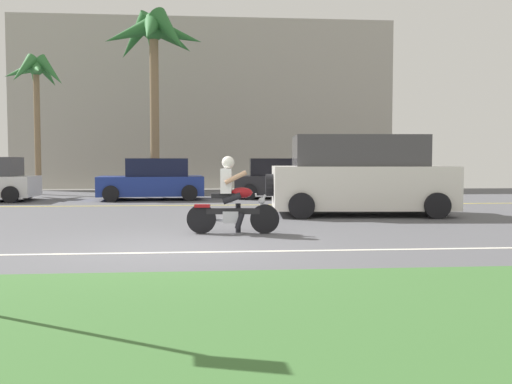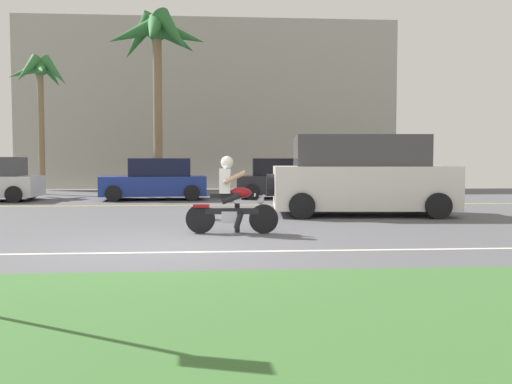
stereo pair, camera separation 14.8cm
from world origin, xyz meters
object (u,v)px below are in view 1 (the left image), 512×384
(motorcyclist, at_px, (232,201))
(palm_tree_2, at_px, (155,41))
(palm_tree_0, at_px, (36,78))
(parked_car_1, at_px, (153,180))
(parked_car_2, at_px, (285,180))
(suv_nearby, at_px, (360,177))

(motorcyclist, height_order, palm_tree_2, palm_tree_2)
(motorcyclist, bearing_deg, palm_tree_0, 119.80)
(parked_car_1, distance_m, palm_tree_0, 7.30)
(parked_car_2, distance_m, palm_tree_2, 8.05)
(parked_car_2, bearing_deg, palm_tree_0, 162.70)
(palm_tree_2, bearing_deg, parked_car_2, -30.30)
(suv_nearby, bearing_deg, palm_tree_2, 122.88)
(motorcyclist, relative_size, palm_tree_0, 0.32)
(motorcyclist, distance_m, suv_nearby, 4.91)
(motorcyclist, relative_size, parked_car_1, 0.47)
(motorcyclist, xyz_separation_m, parked_car_1, (-2.43, 9.57, 0.06))
(parked_car_1, height_order, parked_car_2, same)
(parked_car_2, height_order, palm_tree_0, palm_tree_0)
(palm_tree_0, xyz_separation_m, palm_tree_2, (4.84, -0.15, 1.55))
(parked_car_1, xyz_separation_m, parked_car_2, (4.82, 0.36, -0.00))
(parked_car_1, relative_size, palm_tree_2, 0.50)
(suv_nearby, xyz_separation_m, parked_car_1, (-5.90, 6.12, -0.30))
(parked_car_2, bearing_deg, suv_nearby, -80.53)
(suv_nearby, bearing_deg, palm_tree_0, 138.84)
(motorcyclist, height_order, palm_tree_0, palm_tree_0)
(parked_car_1, distance_m, palm_tree_2, 6.50)
(palm_tree_2, bearing_deg, suv_nearby, -57.12)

